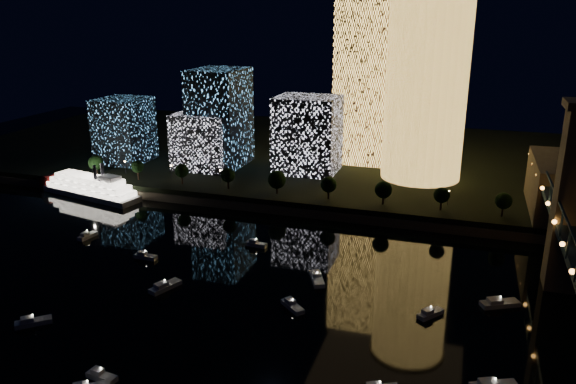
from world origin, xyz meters
TOP-DOWN VIEW (x-y plane):
  - ground at (0.00, 0.00)m, footprint 520.00×520.00m
  - far_bank at (0.00, 160.00)m, footprint 420.00×160.00m
  - seawall at (0.00, 82.00)m, footprint 420.00×6.00m
  - tower_cylindrical at (19.12, 127.53)m, footprint 34.00×34.00m
  - tower_rectangular at (-9.51, 147.74)m, footprint 23.23×23.23m
  - midrise_blocks at (-66.52, 118.46)m, footprint 106.97×32.89m
  - riverboat at (-106.80, 76.67)m, footprint 48.91×19.14m
  - motorboats at (-5.33, 10.18)m, footprint 133.63×81.74m
  - esplanade_trees at (-29.79, 88.00)m, footprint 165.98×6.89m
  - street_lamps at (-34.00, 94.00)m, footprint 132.70×0.70m

SIDE VIEW (x-z plane):
  - ground at x=0.00m, z-range 0.00..0.00m
  - motorboats at x=-5.33m, z-range -0.58..2.20m
  - seawall at x=0.00m, z-range 0.00..3.00m
  - far_bank at x=0.00m, z-range 0.00..5.00m
  - riverboat at x=-106.80m, z-range -3.52..10.93m
  - street_lamps at x=-34.00m, z-range 6.20..11.85m
  - esplanade_trees at x=-29.79m, z-range 6.00..14.94m
  - midrise_blocks at x=-66.52m, z-range 0.65..42.91m
  - tower_rectangular at x=-9.51m, z-range 5.00..78.92m
  - tower_cylindrical at x=19.12m, z-range 5.13..79.64m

